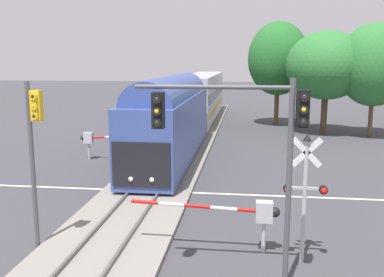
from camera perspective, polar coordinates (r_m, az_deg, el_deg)
name	(u,v)px	position (r m, az deg, el deg)	size (l,w,h in m)	color
ground_plane	(149,191)	(21.90, -5.74, -6.91)	(220.00, 220.00, 0.00)	#3D3D42
road_centre_stripe	(149,191)	(21.89, -5.74, -6.90)	(44.00, 0.20, 0.01)	beige
railway_track	(149,189)	(21.87, -5.74, -6.67)	(4.40, 80.00, 0.32)	gray
commuter_train	(191,103)	(37.60, -0.08, 4.71)	(3.04, 39.25, 5.16)	#384C93
crossing_gate_near	(250,212)	(14.91, 7.59, -9.62)	(5.12, 0.40, 1.80)	#B7B7BC
crossing_signal_mast	(305,186)	(14.15, 14.70, -6.03)	(1.36, 0.44, 4.22)	#B2B2B7
crossing_gate_far	(99,138)	(28.79, -12.12, 0.03)	(6.22, 0.40, 1.87)	#B7B7BC
traffic_signal_near_right	(246,133)	(11.77, 7.17, 0.76)	(4.70, 0.38, 6.00)	#4C4C51
traffic_signal_median	(34,139)	(15.25, -20.11, -0.10)	(0.53, 0.38, 5.80)	#4C4C51
maple_right_background	(374,65)	(39.19, 22.92, 8.93)	(5.93, 5.93, 9.50)	brown
elm_centre_background	(278,59)	(43.79, 11.29, 10.27)	(5.89, 5.89, 10.16)	brown
oak_far_right	(327,66)	(39.56, 17.32, 9.17)	(6.95, 6.95, 8.95)	#4C3828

